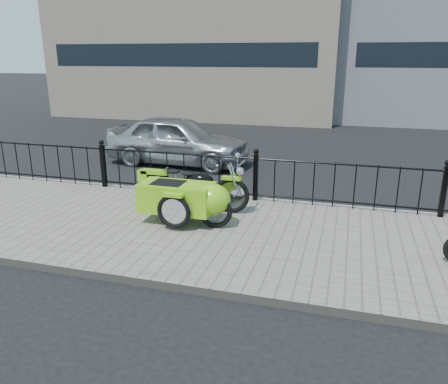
# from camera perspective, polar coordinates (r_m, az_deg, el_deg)

# --- Properties ---
(ground) EXTENTS (120.00, 120.00, 0.00)m
(ground) POSITION_cam_1_polar(r_m,az_deg,el_deg) (7.90, 2.05, -4.72)
(ground) COLOR black
(ground) RESTS_ON ground
(sidewalk) EXTENTS (30.00, 3.80, 0.12)m
(sidewalk) POSITION_cam_1_polar(r_m,az_deg,el_deg) (7.43, 1.11, -5.69)
(sidewalk) COLOR slate
(sidewalk) RESTS_ON ground
(curb) EXTENTS (30.00, 0.10, 0.12)m
(curb) POSITION_cam_1_polar(r_m,az_deg,el_deg) (9.20, 4.26, -1.12)
(curb) COLOR gray
(curb) RESTS_ON ground
(iron_fence) EXTENTS (14.11, 0.11, 1.08)m
(iron_fence) POSITION_cam_1_polar(r_m,az_deg,el_deg) (8.91, 4.15, 1.82)
(iron_fence) COLOR black
(iron_fence) RESTS_ON sidewalk
(motorcycle_sidecar) EXTENTS (2.28, 1.48, 0.98)m
(motorcycle_sidecar) POSITION_cam_1_polar(r_m,az_deg,el_deg) (7.79, -4.61, -0.44)
(motorcycle_sidecar) COLOR black
(motorcycle_sidecar) RESTS_ON sidewalk
(spare_tire) EXTENTS (0.61, 0.17, 0.60)m
(spare_tire) POSITION_cam_1_polar(r_m,az_deg,el_deg) (7.48, -1.19, -2.54)
(spare_tire) COLOR black
(spare_tire) RESTS_ON sidewalk
(sedan_car) EXTENTS (4.13, 1.83, 1.38)m
(sedan_car) POSITION_cam_1_polar(r_m,az_deg,el_deg) (12.47, -6.07, 6.75)
(sedan_car) COLOR #B6BABE
(sedan_car) RESTS_ON ground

